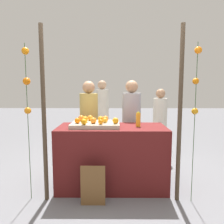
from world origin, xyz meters
The scene contains 24 objects.
ground_plane centered at (0.00, 0.00, 0.00)m, with size 24.00×24.00×0.00m, color slate.
stall_counter centered at (0.00, 0.00, 0.47)m, with size 1.61×0.73×0.94m, color #5B1919.
orange_tray centered at (-0.25, 0.01, 0.97)m, with size 0.71×0.53×0.06m, color #B2AD99.
orange_0 centered at (-0.18, 0.12, 1.04)m, with size 0.08×0.08×0.08m, color orange.
orange_1 centered at (-0.10, -0.04, 1.04)m, with size 0.08×0.08×0.08m, color orange.
orange_2 centered at (-0.16, -0.17, 1.03)m, with size 0.07×0.07×0.07m, color orange.
orange_3 centered at (-0.10, 0.08, 1.04)m, with size 0.09×0.09×0.09m, color orange.
orange_4 centered at (-0.34, 0.16, 1.04)m, with size 0.09×0.09×0.09m, color orange.
orange_5 centered at (0.05, -0.11, 1.04)m, with size 0.09×0.09×0.09m, color orange.
orange_6 centered at (-0.50, -0.09, 1.04)m, with size 0.08×0.08×0.08m, color orange.
orange_7 centered at (-0.40, 0.02, 1.04)m, with size 0.09×0.09×0.09m, color orange.
orange_8 centered at (-0.48, 0.14, 1.04)m, with size 0.09×0.09×0.09m, color orange.
orange_9 centered at (-0.39, -0.19, 1.04)m, with size 0.08×0.08×0.08m, color orange.
orange_10 centered at (-0.27, -0.10, 1.04)m, with size 0.09×0.09×0.09m, color orange.
juice_bottle centered at (0.39, 0.00, 1.04)m, with size 0.07×0.07×0.22m.
chalkboard_sign centered at (-0.24, -0.54, 0.26)m, with size 0.32×0.03×0.54m.
vendor_left centered at (-0.42, 0.67, 0.76)m, with size 0.33×0.33×1.63m.
vendor_right centered at (0.34, 0.64, 0.76)m, with size 0.33×0.33×1.64m.
crowd_person_0 centered at (1.02, 1.45, 0.69)m, with size 0.30×0.30×1.48m.
crowd_person_1 centered at (-0.27, 2.35, 0.78)m, with size 0.34×0.34×1.68m.
canopy_post_left centered at (-0.89, -0.40, 1.16)m, with size 0.06×0.06×2.32m, color #473828.
canopy_post_right centered at (0.89, -0.40, 1.16)m, with size 0.06×0.06×2.32m, color #473828.
garland_strand_left centered at (-1.10, -0.38, 1.59)m, with size 0.10×0.11×2.08m.
garland_strand_right centered at (1.07, -0.44, 1.60)m, with size 0.10×0.09×2.08m.
Camera 1 is at (0.02, -3.24, 1.54)m, focal length 35.29 mm.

